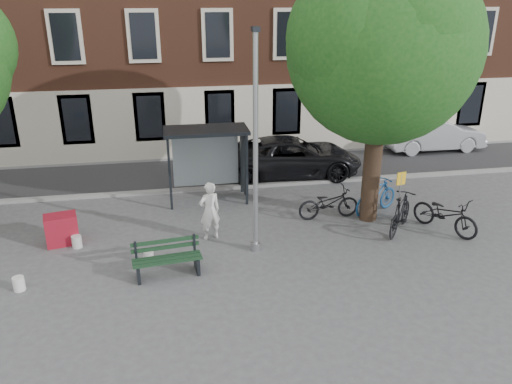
{
  "coord_description": "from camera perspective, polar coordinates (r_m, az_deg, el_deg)",
  "views": [
    {
      "loc": [
        -2.23,
        -12.52,
        6.78
      ],
      "look_at": [
        0.19,
        0.98,
        1.4
      ],
      "focal_mm": 35.0,
      "sensor_mm": 36.0,
      "label": 1
    }
  ],
  "objects": [
    {
      "name": "bike_d",
      "position": [
        15.87,
        16.18,
        -2.33
      ],
      "size": [
        1.78,
        1.93,
        1.23
      ],
      "primitive_type": "imported",
      "rotation": [
        0.0,
        0.0,
        2.43
      ],
      "color": "black",
      "rests_on": "ground"
    },
    {
      "name": "bike_a",
      "position": [
        16.37,
        8.3,
        -1.25
      ],
      "size": [
        2.05,
        0.78,
        1.06
      ],
      "primitive_type": "imported",
      "rotation": [
        0.0,
        0.0,
        1.61
      ],
      "color": "black",
      "rests_on": "ground"
    },
    {
      "name": "bucket_b",
      "position": [
        15.38,
        -19.8,
        -5.37
      ],
      "size": [
        0.37,
        0.37,
        0.36
      ],
      "primitive_type": "cylinder",
      "rotation": [
        0.0,
        0.0,
        0.4
      ],
      "color": "silver",
      "rests_on": "ground"
    },
    {
      "name": "curb_near",
      "position": [
        18.9,
        -2.71,
        0.57
      ],
      "size": [
        40.0,
        0.25,
        0.12
      ],
      "primitive_type": "cube",
      "color": "gray",
      "rests_on": "ground"
    },
    {
      "name": "bucket_a",
      "position": [
        13.81,
        -25.47,
        -9.44
      ],
      "size": [
        0.28,
        0.28,
        0.36
      ],
      "primitive_type": "cylinder",
      "rotation": [
        0.0,
        0.0,
        0.01
      ],
      "color": "white",
      "rests_on": "ground"
    },
    {
      "name": "ground",
      "position": [
        14.41,
        -0.05,
        -6.64
      ],
      "size": [
        90.0,
        90.0,
        0.0
      ],
      "primitive_type": "plane",
      "color": "#4C4C4F",
      "rests_on": "ground"
    },
    {
      "name": "painter",
      "position": [
        14.76,
        -5.31,
        -2.17
      ],
      "size": [
        0.75,
        0.61,
        1.79
      ],
      "primitive_type": "imported",
      "rotation": [
        0.0,
        0.0,
        3.45
      ],
      "color": "white",
      "rests_on": "ground"
    },
    {
      "name": "lamppost",
      "position": [
        13.33,
        -0.05,
        3.98
      ],
      "size": [
        0.28,
        0.35,
        6.11
      ],
      "color": "#9EA0A3",
      "rests_on": "ground"
    },
    {
      "name": "bench",
      "position": [
        13.24,
        -10.12,
        -7.67
      ],
      "size": [
        1.82,
        0.78,
        0.91
      ],
      "rotation": [
        0.0,
        0.0,
        0.12
      ],
      "color": "#1E2328",
      "rests_on": "ground"
    },
    {
      "name": "notice_sign",
      "position": [
        15.97,
        16.15,
        0.43
      ],
      "size": [
        0.31,
        0.09,
        1.81
      ],
      "rotation": [
        0.0,
        0.0,
        0.19
      ],
      "color": "#9EA0A3",
      "rests_on": "ground"
    },
    {
      "name": "tree_right",
      "position": [
        15.29,
        14.59,
        16.4
      ],
      "size": [
        5.76,
        5.6,
        8.2
      ],
      "color": "black",
      "rests_on": "ground"
    },
    {
      "name": "bus_shelter",
      "position": [
        17.4,
        -4.42,
        5.13
      ],
      "size": [
        2.85,
        1.45,
        2.62
      ],
      "color": "#1E2328",
      "rests_on": "ground"
    },
    {
      "name": "car_dark",
      "position": [
        20.19,
        4.11,
        4.07
      ],
      "size": [
        5.7,
        2.86,
        1.55
      ],
      "primitive_type": "imported",
      "rotation": [
        0.0,
        0.0,
        1.52
      ],
      "color": "black",
      "rests_on": "ground"
    },
    {
      "name": "road",
      "position": [
        20.79,
        -3.44,
        2.36
      ],
      "size": [
        40.0,
        4.0,
        0.01
      ],
      "primitive_type": "cube",
      "color": "#28282B",
      "rests_on": "ground"
    },
    {
      "name": "bike_c",
      "position": [
        16.35,
        20.82,
        -2.38
      ],
      "size": [
        1.72,
        2.26,
        1.14
      ],
      "primitive_type": "imported",
      "rotation": [
        0.0,
        0.0,
        0.51
      ],
      "color": "black",
      "rests_on": "ground"
    },
    {
      "name": "car_silver",
      "position": [
        24.95,
        19.61,
        6.27
      ],
      "size": [
        4.76,
        1.74,
        1.56
      ],
      "primitive_type": "imported",
      "rotation": [
        0.0,
        0.0,
        1.59
      ],
      "color": "#B4B7BC",
      "rests_on": "ground"
    },
    {
      "name": "curb_far",
      "position": [
        22.66,
        -4.06,
        4.12
      ],
      "size": [
        40.0,
        0.25,
        0.12
      ],
      "primitive_type": "cube",
      "color": "gray",
      "rests_on": "ground"
    },
    {
      "name": "bucket_c",
      "position": [
        13.99,
        -12.18,
        -7.26
      ],
      "size": [
        0.31,
        0.31,
        0.36
      ],
      "primitive_type": "cylinder",
      "rotation": [
        0.0,
        0.0,
        -0.13
      ],
      "color": "silver",
      "rests_on": "ground"
    },
    {
      "name": "bike_b",
      "position": [
        17.07,
        13.58,
        -0.46
      ],
      "size": [
        2.01,
        1.4,
        1.18
      ],
      "primitive_type": "imported",
      "rotation": [
        0.0,
        0.0,
        2.05
      ],
      "color": "navy",
      "rests_on": "ground"
    },
    {
      "name": "red_stand",
      "position": [
        15.65,
        -21.32,
        -4.0
      ],
      "size": [
        1.01,
        0.78,
        0.9
      ],
      "primitive_type": "cube",
      "rotation": [
        0.0,
        0.0,
        0.22
      ],
      "color": "maroon",
      "rests_on": "ground"
    }
  ]
}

